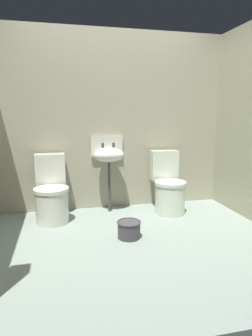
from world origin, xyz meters
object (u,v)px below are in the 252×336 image
at_px(toilet_left, 51,194).
at_px(bucket, 129,229).
at_px(sink, 109,154).
at_px(toilet_right, 168,187).

distance_m(toilet_left, bucket, 1.08).
distance_m(toilet_left, sink, 0.87).
relative_size(toilet_left, bucket, 3.11).
bearing_deg(toilet_left, bucket, 135.79).
xyz_separation_m(toilet_left, sink, (0.73, 0.19, 0.43)).
bearing_deg(toilet_left, toilet_right, 177.84).
height_order(toilet_left, toilet_right, same).
bearing_deg(toilet_left, sink, -167.67).
relative_size(toilet_left, toilet_right, 1.00).
bearing_deg(toilet_right, bucket, 49.51).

